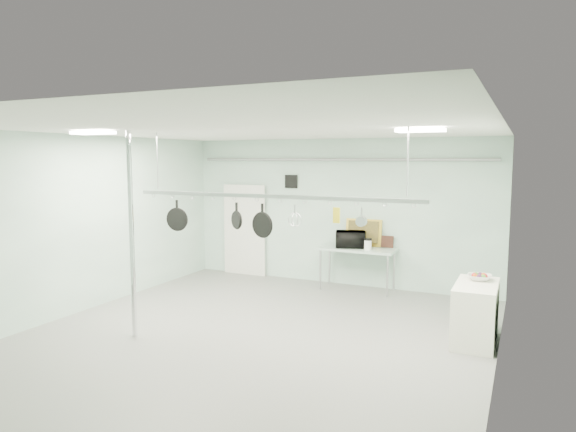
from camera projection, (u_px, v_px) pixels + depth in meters
The scene contains 25 objects.
floor at pixel (249, 340), 7.86m from camera, with size 8.00×8.00×0.00m, color gray.
ceiling at pixel (247, 130), 7.51m from camera, with size 7.00×8.00×0.02m, color silver.
back_wall at pixel (337, 212), 11.28m from camera, with size 7.00×0.02×3.20m, color silver.
right_wall at pixel (498, 256), 6.22m from camera, with size 0.02×8.00×3.20m, color silver.
door at pixel (245, 231), 12.26m from camera, with size 1.10×0.10×2.20m, color silver.
wall_vent at pixel (291, 182), 11.65m from camera, with size 0.30×0.04×0.30m, color black.
conduit_pipe at pixel (336, 159), 11.07m from camera, with size 0.07×0.07×6.60m, color gray.
chrome_pole at pixel (132, 235), 7.86m from camera, with size 0.08×0.08×3.20m, color silver.
prep_table at pixel (357, 251), 10.76m from camera, with size 1.60×0.70×0.91m.
side_cabinet at pixel (476, 313), 7.75m from camera, with size 0.60×1.20×0.90m, color white.
pot_rack at pixel (268, 194), 7.80m from camera, with size 4.80×0.06×1.00m.
light_panel_left at pixel (93, 133), 7.71m from camera, with size 0.65×0.30×0.05m, color white.
light_panel_right at pixel (420, 130), 7.04m from camera, with size 0.65×0.30×0.05m, color white.
microwave at pixel (351, 239), 10.80m from camera, with size 0.62×0.42×0.34m, color black.
coffee_canister at pixel (368, 245), 10.50m from camera, with size 0.15×0.15×0.20m, color white.
painting_large at pixel (364, 232), 10.98m from camera, with size 0.78×0.05×0.58m, color gold.
painting_small at pixel (386, 242), 10.79m from camera, with size 0.30×0.04×0.25m, color #321911.
fruit_bowl at pixel (480, 277), 7.92m from camera, with size 0.36×0.36×0.09m, color silver.
skillet_left at pixel (177, 216), 8.57m from camera, with size 0.39×0.06×0.53m, color black, non-canonical shape.
skillet_mid at pixel (237, 215), 8.08m from camera, with size 0.29×0.06×0.40m, color black, non-canonical shape.
skillet_right at pixel (262, 221), 7.89m from camera, with size 0.40×0.06×0.54m, color black, non-canonical shape.
whisk at pixel (295, 216), 7.65m from camera, with size 0.21×0.21×0.34m, color silver, non-canonical shape.
grater at pixel (336, 215), 7.37m from camera, with size 0.10×0.02×0.25m, color yellow, non-canonical shape.
saucepan at pixel (361, 217), 7.22m from camera, with size 0.15×0.09×0.26m, color silver, non-canonical shape.
fruit_cluster at pixel (480, 275), 7.91m from camera, with size 0.24×0.24×0.09m, color #B4101B, non-canonical shape.
Camera 1 is at (3.76, -6.63, 2.78)m, focal length 32.00 mm.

